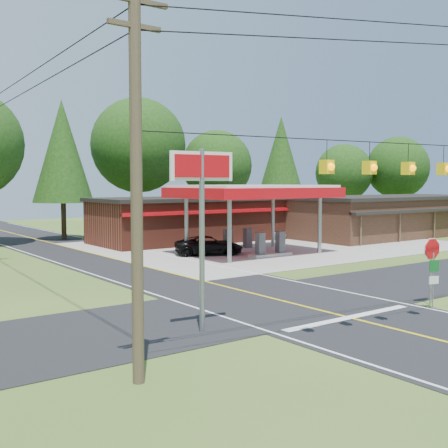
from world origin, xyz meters
TOP-DOWN VIEW (x-y plane):
  - ground at (0.00, 0.00)m, footprint 120.00×120.00m
  - main_highway at (0.00, 0.00)m, footprint 8.00×120.00m
  - cross_road at (0.00, 0.00)m, footprint 70.00×7.00m
  - lane_center_yellow at (0.00, 0.00)m, footprint 0.15×110.00m
  - gas_canopy at (9.00, 13.00)m, footprint 10.60×7.40m
  - convenience_store at (10.00, 22.98)m, footprint 16.40×7.55m
  - strip_building at (28.00, 15.98)m, footprint 20.40×8.75m
  - utility_pole_near_left at (-9.50, -5.00)m, footprint 1.80×0.30m
  - overhead_beacons at (-1.00, -6.00)m, footprint 17.04×2.04m
  - treeline_backdrop at (0.82, 24.01)m, footprint 70.27×51.59m
  - suv_car at (6.21, 14.50)m, footprint 6.28×6.28m
  - sedan_car at (17.00, 21.00)m, footprint 4.52×4.52m
  - big_stop_sign at (-5.53, -2.01)m, footprint 2.28×0.37m
  - octagonal_stop_sign at (4.50, -4.03)m, footprint 0.96×0.16m
  - route_sign_post at (3.80, -4.59)m, footprint 0.46×0.15m

SIDE VIEW (x-z plane):
  - ground at x=0.00m, z-range 0.00..0.00m
  - main_highway at x=0.00m, z-range 0.00..0.02m
  - cross_road at x=0.00m, z-range 0.00..0.03m
  - lane_center_yellow at x=0.00m, z-range 0.02..0.03m
  - sedan_car at x=17.00m, z-range 0.00..1.29m
  - suv_car at x=6.21m, z-range 0.00..1.32m
  - route_sign_post at x=3.80m, z-range 0.22..2.49m
  - strip_building at x=28.00m, z-range 0.01..3.81m
  - convenience_store at x=10.00m, z-range 0.02..3.82m
  - octagonal_stop_sign at x=4.50m, z-range 0.71..3.51m
  - gas_canopy at x=9.00m, z-range 1.83..6.70m
  - big_stop_sign at x=-5.53m, z-range 1.43..7.59m
  - utility_pole_near_left at x=-9.50m, z-range 0.20..10.20m
  - overhead_beacons at x=-1.00m, z-range 5.70..6.73m
  - treeline_backdrop at x=0.82m, z-range 0.84..14.14m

